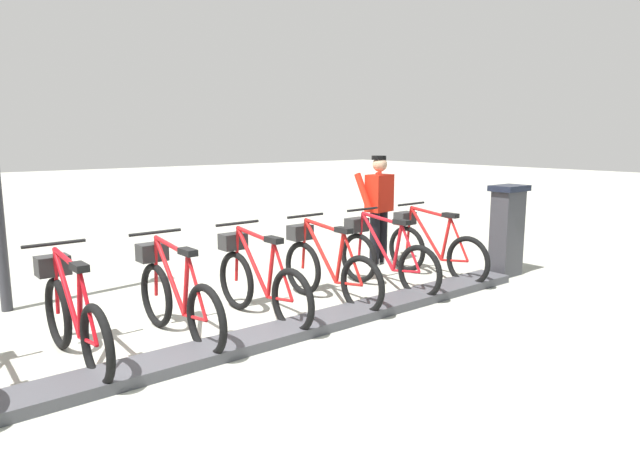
{
  "coord_description": "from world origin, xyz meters",
  "views": [
    {
      "loc": [
        -4.32,
        2.4,
        1.95
      ],
      "look_at": [
        0.5,
        -1.49,
        0.9
      ],
      "focal_mm": 31.48,
      "sensor_mm": 36.0,
      "label": 1
    }
  ],
  "objects": [
    {
      "name": "ground_plane",
      "position": [
        0.0,
        0.0,
        0.0
      ],
      "size": [
        60.0,
        60.0,
        0.0
      ],
      "primitive_type": "plane",
      "color": "#A7A899"
    },
    {
      "name": "dock_rail_base",
      "position": [
        0.0,
        0.0,
        0.05
      ],
      "size": [
        0.44,
        8.38,
        0.1
      ],
      "primitive_type": "cube",
      "color": "#47474C",
      "rests_on": "ground"
    },
    {
      "name": "payment_kiosk",
      "position": [
        0.05,
        -4.51,
        0.67
      ],
      "size": [
        0.36,
        0.52,
        1.28
      ],
      "color": "#38383D",
      "rests_on": "ground"
    },
    {
      "name": "bike_docked_0",
      "position": [
        0.62,
        -3.59,
        0.43
      ],
      "size": [
        1.72,
        0.54,
        1.02
      ],
      "color": "black",
      "rests_on": "ground"
    },
    {
      "name": "bike_docked_1",
      "position": [
        0.62,
        -2.64,
        0.43
      ],
      "size": [
        1.72,
        0.54,
        1.02
      ],
      "color": "black",
      "rests_on": "ground"
    },
    {
      "name": "bike_docked_2",
      "position": [
        0.62,
        -1.69,
        0.43
      ],
      "size": [
        1.72,
        0.54,
        1.02
      ],
      "color": "black",
      "rests_on": "ground"
    },
    {
      "name": "bike_docked_3",
      "position": [
        0.62,
        -0.75,
        0.43
      ],
      "size": [
        1.72,
        0.54,
        1.02
      ],
      "color": "black",
      "rests_on": "ground"
    },
    {
      "name": "bike_docked_4",
      "position": [
        0.62,
        0.2,
        0.43
      ],
      "size": [
        1.72,
        0.54,
        1.02
      ],
      "color": "black",
      "rests_on": "ground"
    },
    {
      "name": "bike_docked_5",
      "position": [
        0.62,
        1.15,
        0.43
      ],
      "size": [
        1.72,
        0.54,
        1.02
      ],
      "color": "black",
      "rests_on": "ground"
    },
    {
      "name": "worker_near_rack",
      "position": [
        1.7,
        -3.62,
        0.91
      ],
      "size": [
        0.49,
        0.66,
        1.66
      ],
      "color": "white",
      "rests_on": "ground"
    }
  ]
}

